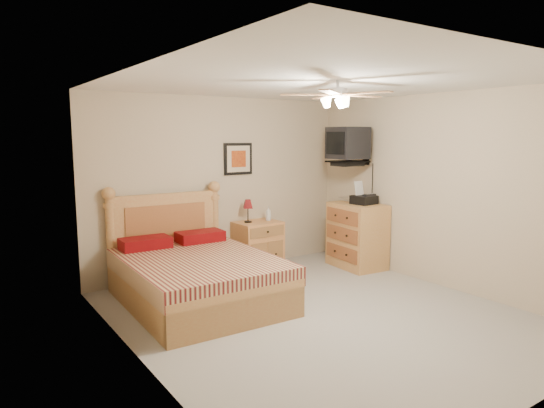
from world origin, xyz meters
The scene contains 17 objects.
floor centered at (0.00, 0.00, 0.00)m, with size 4.50×4.50×0.00m, color gray.
ceiling centered at (0.00, 0.00, 2.50)m, with size 4.00×4.50×0.04m, color white.
wall_back centered at (0.00, 2.25, 1.25)m, with size 4.00×0.04×2.50m, color #BFAB8C.
wall_front centered at (0.00, -2.25, 1.25)m, with size 4.00×0.04×2.50m, color #BFAB8C.
wall_left centered at (-2.00, 0.00, 1.25)m, with size 0.04×4.50×2.50m, color #BFAB8C.
wall_right centered at (2.00, 0.00, 1.25)m, with size 0.04×4.50×2.50m, color #BFAB8C.
bed centered at (-0.93, 1.12, 0.67)m, with size 1.57×2.06×1.33m, color #C17744, non-canonical shape.
nightstand centered at (0.46, 2.00, 0.35)m, with size 0.65×0.49×0.70m, color #C17C42.
table_lamp centered at (0.32, 2.05, 0.87)m, with size 0.18×0.18×0.34m, color #5F0709, non-canonical shape.
lotion_bottle centered at (0.65, 2.00, 0.81)m, with size 0.08×0.08×0.21m, color silver.
framed_picture centered at (0.27, 2.23, 1.62)m, with size 0.46×0.04×0.46m, color black.
dresser centered at (1.73, 1.24, 0.48)m, with size 0.56×0.81×0.96m, color #B98337.
fax_machine centered at (1.77, 1.16, 1.12)m, with size 0.31×0.33×0.33m, color black, non-canonical shape.
magazine_lower centered at (1.75, 1.54, 0.97)m, with size 0.19×0.25×0.02m, color #BBAC9A.
magazine_upper centered at (1.74, 1.57, 0.99)m, with size 0.20×0.27×0.02m, color tan.
wall_tv centered at (1.75, 1.34, 1.81)m, with size 0.56×0.46×0.58m, color black, non-canonical shape.
ceiling_fan centered at (0.00, -0.20, 2.36)m, with size 1.14×1.14×0.28m, color silver, non-canonical shape.
Camera 1 is at (-3.31, -3.90, 1.96)m, focal length 32.00 mm.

